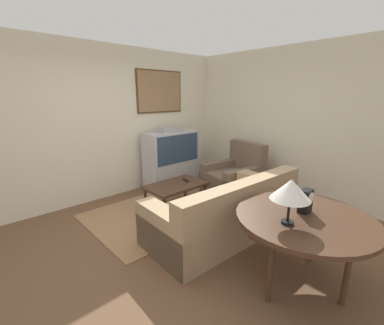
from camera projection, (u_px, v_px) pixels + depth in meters
name	position (u px, v px, depth m)	size (l,w,h in m)	color
ground_plane	(181.00, 241.00, 3.34)	(12.00, 12.00, 0.00)	brown
wall_back	(103.00, 124.00, 4.51)	(12.00, 0.10, 2.70)	beige
wall_right	(289.00, 123.00, 4.73)	(0.06, 12.00, 2.70)	beige
area_rug	(169.00, 209.00, 4.27)	(2.53, 1.66, 0.01)	#99704C
tv	(171.00, 159.00, 5.25)	(1.13, 0.47, 1.23)	#B7B7BC
couch	(226.00, 213.00, 3.46)	(2.18, 1.04, 0.83)	tan
armchair	(234.00, 178.00, 4.90)	(1.06, 0.98, 0.97)	brown
coffee_table	(176.00, 187.00, 4.24)	(0.97, 0.61, 0.42)	#472D1E
console_table	(304.00, 222.00, 2.45)	(1.29, 1.29, 0.73)	#472D1E
table_lamp	(291.00, 190.00, 2.22)	(0.35, 0.35, 0.42)	black
mantel_clock	(306.00, 201.00, 2.50)	(0.14, 0.10, 0.23)	black
remote	(186.00, 180.00, 4.39)	(0.09, 0.17, 0.02)	black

